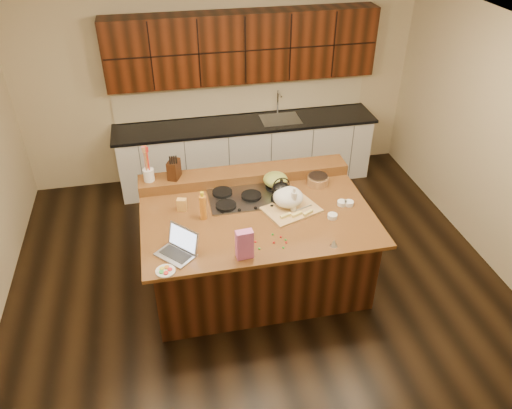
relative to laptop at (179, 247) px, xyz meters
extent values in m
cube|color=black|center=(0.84, 0.47, -0.99)|extent=(5.50, 5.00, 0.01)
cube|color=silver|center=(0.84, 0.47, 1.72)|extent=(5.50, 5.00, 0.01)
cube|color=#C1AE87|center=(0.84, 2.98, 0.37)|extent=(5.50, 0.01, 2.70)
cube|color=#C1AE87|center=(0.84, -2.03, 0.37)|extent=(5.50, 0.01, 2.70)
cube|color=#C1AE87|center=(3.60, 0.47, 0.37)|extent=(0.01, 5.00, 2.70)
cube|color=black|center=(0.84, 0.47, -0.54)|extent=(2.22, 1.42, 0.88)
cube|color=black|center=(0.84, 0.47, -0.08)|extent=(2.40, 1.60, 0.04)
cube|color=black|center=(0.84, 1.17, 0.00)|extent=(2.40, 0.30, 0.12)
cube|color=gray|center=(0.84, 0.77, -0.06)|extent=(0.92, 0.52, 0.02)
cylinder|color=black|center=(0.54, 0.90, -0.04)|extent=(0.22, 0.22, 0.03)
cylinder|color=black|center=(1.14, 0.90, -0.04)|extent=(0.22, 0.22, 0.03)
cylinder|color=black|center=(0.54, 0.64, -0.04)|extent=(0.22, 0.22, 0.03)
cylinder|color=black|center=(1.14, 0.64, -0.04)|extent=(0.22, 0.22, 0.03)
cylinder|color=black|center=(0.84, 0.77, -0.04)|extent=(0.22, 0.22, 0.03)
cube|color=silver|center=(1.14, 2.64, -0.53)|extent=(3.60, 0.62, 0.90)
cube|color=black|center=(1.14, 2.64, -0.06)|extent=(3.70, 0.66, 0.04)
cube|color=gray|center=(1.64, 2.64, -0.05)|extent=(0.55, 0.42, 0.01)
cylinder|color=gray|center=(1.64, 2.82, 0.14)|extent=(0.02, 0.02, 0.36)
cube|color=black|center=(1.14, 2.79, 0.97)|extent=(3.60, 0.34, 0.90)
cube|color=#C1AE87|center=(1.14, 2.95, 0.22)|extent=(3.60, 0.03, 0.50)
ellipsoid|color=black|center=(1.14, 0.64, 0.07)|extent=(0.26, 0.26, 0.19)
ellipsoid|color=olive|center=(1.14, 0.90, 0.06)|extent=(0.29, 0.29, 0.15)
cube|color=#B7B7BC|center=(-0.04, -0.04, -0.06)|extent=(0.41, 0.42, 0.02)
cube|color=black|center=(-0.04, -0.04, -0.05)|extent=(0.30, 0.31, 0.00)
cube|color=#B7B7BC|center=(0.05, 0.04, 0.07)|extent=(0.29, 0.31, 0.22)
cube|color=silver|center=(0.04, 0.04, 0.07)|extent=(0.25, 0.27, 0.19)
cylinder|color=orange|center=(0.29, 0.50, 0.07)|extent=(0.08, 0.08, 0.27)
cylinder|color=silver|center=(1.22, 0.42, 0.06)|extent=(0.06, 0.06, 0.25)
cube|color=tan|center=(1.21, 0.45, -0.05)|extent=(0.65, 0.56, 0.02)
ellipsoid|color=white|center=(1.19, 0.53, 0.06)|extent=(0.32, 0.32, 0.20)
cube|color=#EDD872|center=(1.11, 0.32, -0.02)|extent=(0.12, 0.03, 0.03)
cube|color=#EDD872|center=(1.23, 0.32, -0.02)|extent=(0.12, 0.03, 0.03)
cube|color=#EDD872|center=(1.35, 0.32, -0.02)|extent=(0.12, 0.03, 0.03)
cylinder|color=gray|center=(1.33, 0.43, -0.03)|extent=(0.21, 0.09, 0.01)
cylinder|color=white|center=(1.76, 0.44, -0.04)|extent=(0.13, 0.13, 0.04)
cylinder|color=white|center=(1.59, 0.24, -0.04)|extent=(0.11, 0.11, 0.04)
cylinder|color=white|center=(1.84, 0.42, -0.04)|extent=(0.10, 0.10, 0.04)
cylinder|color=#996B3F|center=(1.64, 0.90, -0.02)|extent=(0.25, 0.25, 0.09)
cone|color=silver|center=(1.45, -0.20, -0.03)|extent=(0.10, 0.10, 0.07)
cube|color=#CB5FA3|center=(0.59, -0.18, 0.08)|extent=(0.16, 0.10, 0.29)
cylinder|color=white|center=(-0.15, -0.24, -0.06)|extent=(0.22, 0.22, 0.01)
cube|color=gold|center=(0.09, 0.70, 0.00)|extent=(0.11, 0.09, 0.14)
cylinder|color=white|center=(-0.23, 1.17, 0.13)|extent=(0.14, 0.14, 0.14)
cube|color=black|center=(0.05, 1.17, 0.16)|extent=(0.17, 0.20, 0.21)
ellipsoid|color=red|center=(0.73, 0.00, -0.06)|extent=(0.02, 0.02, 0.02)
ellipsoid|color=#198C26|center=(0.97, -0.14, -0.06)|extent=(0.02, 0.02, 0.02)
ellipsoid|color=red|center=(0.64, 0.07, -0.06)|extent=(0.02, 0.02, 0.02)
ellipsoid|color=#198C26|center=(0.66, -0.12, -0.06)|extent=(0.02, 0.02, 0.02)
ellipsoid|color=red|center=(0.57, 0.00, -0.06)|extent=(0.02, 0.02, 0.02)
ellipsoid|color=#198C26|center=(1.02, -0.03, -0.06)|extent=(0.02, 0.02, 0.02)
ellipsoid|color=red|center=(1.01, -0.07, -0.06)|extent=(0.02, 0.02, 0.02)
ellipsoid|color=#198C26|center=(0.92, 0.08, -0.06)|extent=(0.02, 0.02, 0.02)
ellipsoid|color=red|center=(0.99, 0.03, -0.06)|extent=(0.02, 0.02, 0.02)
ellipsoid|color=#198C26|center=(0.67, -0.02, -0.06)|extent=(0.02, 0.02, 0.02)
ellipsoid|color=red|center=(0.90, -0.05, -0.06)|extent=(0.02, 0.02, 0.02)
ellipsoid|color=#198C26|center=(0.62, -0.09, -0.06)|extent=(0.02, 0.02, 0.02)
ellipsoid|color=red|center=(0.64, 0.06, -0.06)|extent=(0.02, 0.02, 0.02)
ellipsoid|color=#198C26|center=(0.74, -0.11, -0.06)|extent=(0.02, 0.02, 0.02)
camera|label=1|loc=(-0.04, -3.68, 2.95)|focal=35.00mm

